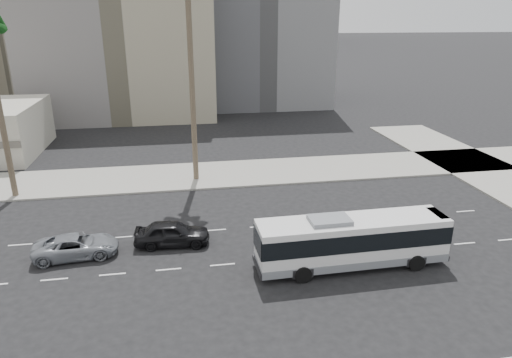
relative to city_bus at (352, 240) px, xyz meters
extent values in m
plane|color=black|center=(-4.07, 1.29, -1.60)|extent=(700.00, 700.00, 0.00)
cube|color=gray|center=(-4.07, 16.79, -1.53)|extent=(120.00, 7.00, 0.15)
cube|color=gray|center=(-16.07, 46.29, 7.40)|extent=(24.00, 18.00, 18.00)
cube|color=#555559|center=(3.93, 53.29, 11.40)|extent=(20.00, 20.00, 26.00)
cube|color=silver|center=(0.00, 0.00, 0.04)|extent=(10.60, 2.50, 2.37)
cube|color=black|center=(0.00, 0.00, 0.36)|extent=(10.66, 2.56, 1.00)
cube|color=slate|center=(0.00, 0.00, -1.01)|extent=(10.62, 2.54, 0.46)
cube|color=slate|center=(-1.37, 0.00, 1.31)|extent=(2.21, 1.49, 0.27)
cube|color=#262628|center=(5.01, 0.00, 1.08)|extent=(0.57, 1.65, 0.27)
cylinder|color=black|center=(3.37, -1.17, -1.15)|extent=(0.91, 0.27, 0.91)
cylinder|color=black|center=(3.37, 1.17, -1.15)|extent=(0.91, 0.27, 0.91)
cylinder|color=black|center=(-3.10, -1.17, -1.15)|extent=(0.91, 0.27, 0.91)
cylinder|color=black|center=(-3.10, 1.17, -1.15)|extent=(0.91, 0.27, 0.91)
imported|color=black|center=(-9.83, 4.25, -0.83)|extent=(2.13, 4.63, 1.54)
imported|color=gray|center=(-15.33, 3.74, -0.94)|extent=(2.61, 4.92, 1.32)
cylinder|color=brown|center=(-7.83, 15.79, 6.72)|extent=(0.46, 0.46, 16.65)
cylinder|color=brown|center=(-21.82, 14.27, 4.73)|extent=(0.40, 0.40, 12.67)
camera|label=1|loc=(-9.08, -21.39, 11.66)|focal=32.14mm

